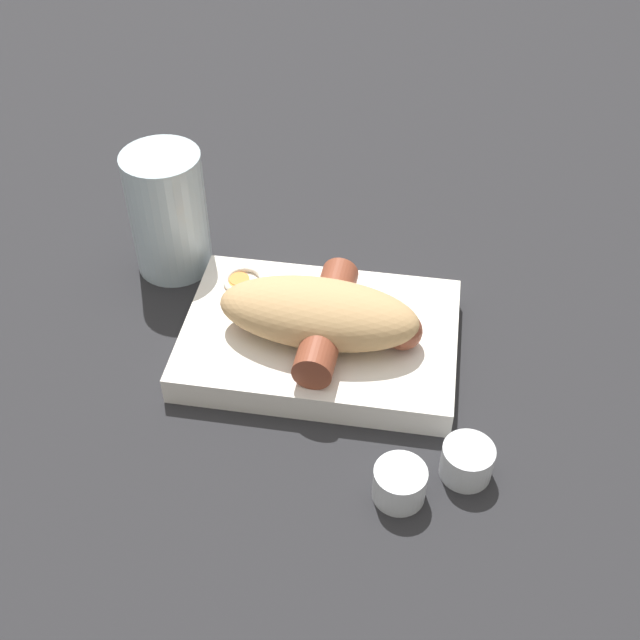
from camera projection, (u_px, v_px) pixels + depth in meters
name	position (u px, v px, depth m)	size (l,w,h in m)	color
ground_plane	(320.00, 349.00, 0.77)	(3.00, 3.00, 0.00)	#232326
food_tray	(320.00, 339.00, 0.76)	(0.26, 0.18, 0.03)	silver
bread_roll	(319.00, 313.00, 0.72)	(0.19, 0.09, 0.05)	tan
sausage	(327.00, 320.00, 0.73)	(0.18, 0.14, 0.04)	brown
pickled_veggies	(257.00, 294.00, 0.78)	(0.08, 0.08, 0.01)	#F99E4C
condiment_cup_near	(399.00, 485.00, 0.64)	(0.04, 0.04, 0.03)	silver
condiment_cup_far	(467.00, 463.00, 0.65)	(0.04, 0.04, 0.03)	silver
drink_glass	(168.00, 213.00, 0.82)	(0.08, 0.08, 0.13)	silver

